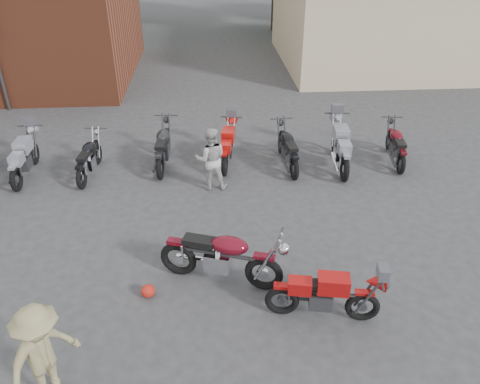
{
  "coord_description": "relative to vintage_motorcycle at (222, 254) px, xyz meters",
  "views": [
    {
      "loc": [
        0.05,
        -5.74,
        5.71
      ],
      "look_at": [
        0.63,
        2.35,
        0.9
      ],
      "focal_mm": 35.0,
      "sensor_mm": 36.0,
      "label": 1
    }
  ],
  "objects": [
    {
      "name": "person_tan",
      "position": [
        -2.4,
        -2.18,
        0.18
      ],
      "size": [
        1.1,
        1.2,
        1.62
      ],
      "primitive_type": "imported",
      "rotation": [
        0.0,
        0.0,
        0.95
      ],
      "color": "#8F8458",
      "rests_on": "ground"
    },
    {
      "name": "row_bike_3",
      "position": [
        -1.36,
        4.71,
        -0.05
      ],
      "size": [
        0.77,
        2.05,
        1.17
      ],
      "primitive_type": null,
      "rotation": [
        0.0,
        0.0,
        1.52
      ],
      "color": "black",
      "rests_on": "ground"
    },
    {
      "name": "vintage_motorcycle",
      "position": [
        0.0,
        0.0,
        0.0
      ],
      "size": [
        2.3,
        1.39,
        1.27
      ],
      "primitive_type": null,
      "rotation": [
        0.0,
        0.0,
        -0.33
      ],
      "color": "#5D0B18",
      "rests_on": "ground"
    },
    {
      "name": "helmet",
      "position": [
        -1.31,
        -0.28,
        -0.52
      ],
      "size": [
        0.31,
        0.31,
        0.23
      ],
      "primitive_type": "ellipsoid",
      "rotation": [
        0.0,
        0.0,
        0.28
      ],
      "color": "#B31E13",
      "rests_on": "ground"
    },
    {
      "name": "row_bike_5",
      "position": [
        1.87,
        4.42,
        -0.07
      ],
      "size": [
        0.77,
        1.97,
        1.12
      ],
      "primitive_type": null,
      "rotation": [
        0.0,
        0.0,
        1.64
      ],
      "color": "black",
      "rests_on": "ground"
    },
    {
      "name": "row_bike_7",
      "position": [
        4.77,
        4.47,
        -0.1
      ],
      "size": [
        0.84,
        1.89,
        1.06
      ],
      "primitive_type": null,
      "rotation": [
        0.0,
        0.0,
        1.44
      ],
      "color": "#550A13",
      "rests_on": "ground"
    },
    {
      "name": "row_bike_2",
      "position": [
        -3.18,
        4.29,
        -0.11
      ],
      "size": [
        0.76,
        1.85,
        1.05
      ],
      "primitive_type": null,
      "rotation": [
        0.0,
        0.0,
        1.48
      ],
      "color": "black",
      "rests_on": "ground"
    },
    {
      "name": "row_bike_6",
      "position": [
        3.23,
        4.32,
        -0.01
      ],
      "size": [
        0.92,
        2.2,
        1.24
      ],
      "primitive_type": null,
      "rotation": [
        0.0,
        0.0,
        1.47
      ],
      "color": "gray",
      "rests_on": "ground"
    },
    {
      "name": "row_bike_4",
      "position": [
        0.33,
        4.71,
        -0.09
      ],
      "size": [
        0.92,
        1.95,
        1.09
      ],
      "primitive_type": null,
      "rotation": [
        0.0,
        0.0,
        1.4
      ],
      "color": "red",
      "rests_on": "ground"
    },
    {
      "name": "ground",
      "position": [
        -0.2,
        -0.72,
        -0.63
      ],
      "size": [
        90.0,
        90.0,
        0.0
      ],
      "primitive_type": "plane",
      "color": "#313134"
    },
    {
      "name": "sportbike",
      "position": [
        1.61,
        -0.98,
        -0.12
      ],
      "size": [
        1.86,
        0.9,
        1.04
      ],
      "primitive_type": null,
      "rotation": [
        0.0,
        0.0,
        -0.18
      ],
      "color": "#A60E0D",
      "rests_on": "ground"
    },
    {
      "name": "stucco_building",
      "position": [
        8.3,
        14.28,
        1.12
      ],
      "size": [
        10.0,
        8.0,
        3.5
      ],
      "primitive_type": "cube",
      "color": "tan",
      "rests_on": "ground"
    },
    {
      "name": "person_light",
      "position": [
        -0.13,
        3.43,
        0.14
      ],
      "size": [
        0.77,
        0.6,
        1.54
      ],
      "primitive_type": "imported",
      "rotation": [
        0.0,
        0.0,
        3.17
      ],
      "color": "#B1B0AC",
      "rests_on": "ground"
    },
    {
      "name": "row_bike_1",
      "position": [
        -4.78,
        4.35,
        -0.07
      ],
      "size": [
        0.67,
        1.96,
        1.13
      ],
      "primitive_type": null,
      "rotation": [
        0.0,
        0.0,
        1.58
      ],
      "color": "#9697A3",
      "rests_on": "ground"
    }
  ]
}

